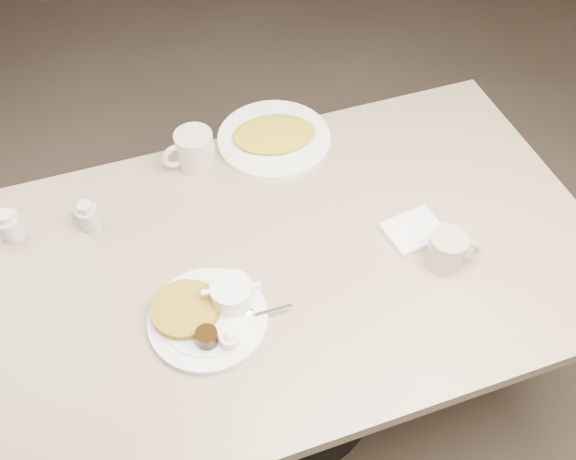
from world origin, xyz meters
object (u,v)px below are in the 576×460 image
object	(u,v)px
creamer_left	(9,226)
main_plate	(209,312)
diner_table	(291,294)
hash_plate	(274,137)
creamer_right	(88,216)
coffee_mug_far	(193,149)
coffee_mug_near	(448,250)

from	to	relation	value
creamer_left	main_plate	bearing A→B (deg)	-43.92
diner_table	hash_plate	world-z (taller)	hash_plate
creamer_left	hash_plate	world-z (taller)	creamer_left
main_plate	creamer_right	xyz separation A→B (m)	(-0.21, 0.35, 0.01)
coffee_mug_far	creamer_right	bearing A→B (deg)	-156.25
coffee_mug_far	creamer_right	distance (m)	0.32
diner_table	creamer_left	size ratio (longest dim) A/B	18.42
coffee_mug_near	creamer_right	size ratio (longest dim) A/B	1.68
diner_table	creamer_left	distance (m)	0.71
diner_table	creamer_right	xyz separation A→B (m)	(-0.44, 0.25, 0.21)
main_plate	coffee_mug_near	distance (m)	0.56
hash_plate	creamer_right	bearing A→B (deg)	-164.59
main_plate	creamer_right	size ratio (longest dim) A/B	4.23
diner_table	hash_plate	xyz separation A→B (m)	(0.09, 0.39, 0.18)
main_plate	creamer_left	distance (m)	0.55
coffee_mug_near	diner_table	bearing A→B (deg)	157.60
coffee_mug_far	creamer_right	size ratio (longest dim) A/B	1.90
coffee_mug_near	creamer_left	world-z (taller)	coffee_mug_near
creamer_left	diner_table	bearing A→B (deg)	-24.01
main_plate	creamer_left	bearing A→B (deg)	136.08
main_plate	coffee_mug_far	bearing A→B (deg)	80.11
hash_plate	coffee_mug_far	bearing A→B (deg)	-176.40
diner_table	main_plate	size ratio (longest dim) A/B	4.44
diner_table	main_plate	bearing A→B (deg)	-155.12
creamer_right	hash_plate	size ratio (longest dim) A/B	0.22
coffee_mug_near	creamer_left	bearing A→B (deg)	156.55
hash_plate	main_plate	bearing A→B (deg)	-122.28
diner_table	main_plate	world-z (taller)	main_plate
coffee_mug_near	creamer_left	distance (m)	1.04
creamer_left	coffee_mug_far	bearing A→B (deg)	11.68
main_plate	hash_plate	size ratio (longest dim) A/B	0.94
diner_table	coffee_mug_far	xyz separation A→B (m)	(-0.14, 0.38, 0.22)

